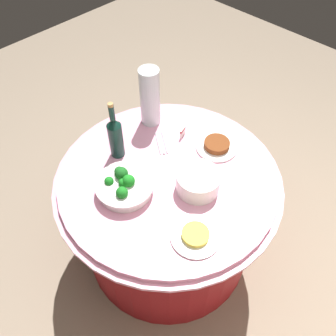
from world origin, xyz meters
TOP-DOWN VIEW (x-y plane):
  - ground_plane at (0.00, 0.00)m, footprint 6.00×6.00m
  - buffet_table at (0.00, 0.00)m, footprint 1.16×1.16m
  - broccoli_bowl at (0.22, -0.08)m, footprint 0.28×0.28m
  - plate_stack at (-0.04, 0.16)m, footprint 0.21×0.21m
  - wine_bottle at (0.08, -0.29)m, footprint 0.07×0.07m
  - decorative_fruit_vase at (-0.22, -0.35)m, footprint 0.11×0.11m
  - serving_tongs at (-0.13, -0.17)m, footprint 0.13×0.16m
  - food_plate_fried_egg at (0.17, 0.33)m, footprint 0.22×0.22m
  - food_plate_stir_fry at (-0.31, 0.06)m, footprint 0.22×0.22m
  - label_placard_front at (-0.25, -0.13)m, footprint 0.05×0.02m

SIDE VIEW (x-z plane):
  - ground_plane at x=0.00m, z-range 0.00..0.00m
  - buffet_table at x=0.00m, z-range 0.01..0.75m
  - serving_tongs at x=-0.13m, z-range 0.74..0.75m
  - food_plate_fried_egg at x=0.17m, z-range 0.74..0.77m
  - food_plate_stir_fry at x=-0.31m, z-range 0.74..0.78m
  - label_placard_front at x=-0.25m, z-range 0.74..0.80m
  - broccoli_bowl at x=0.22m, z-range 0.72..0.84m
  - plate_stack at x=-0.04m, z-range 0.74..0.84m
  - wine_bottle at x=0.08m, z-range 0.70..1.04m
  - decorative_fruit_vase at x=-0.22m, z-range 0.72..1.06m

